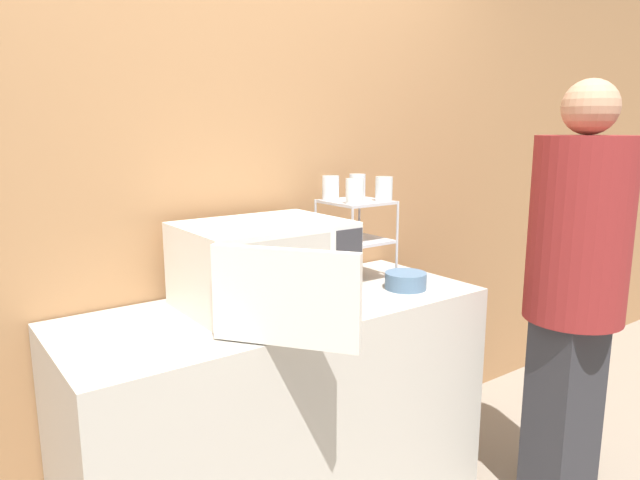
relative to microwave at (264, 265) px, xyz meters
The scene contains 10 objects.
wall_back 0.42m from the microwave, 81.40° to the left, with size 8.00×0.06×2.60m.
counter 0.60m from the microwave, 26.43° to the right, with size 1.56×0.63×0.89m.
microwave is the anchor object (origin of this frame).
dish_rack 0.51m from the microwave, ahead, with size 0.25×0.25×0.34m.
glass_front_left 0.48m from the microwave, ahead, with size 0.07×0.07×0.10m.
glass_back_right 0.64m from the microwave, 16.41° to the left, with size 0.07×0.07×0.10m.
glass_front_right 0.61m from the microwave, ahead, with size 0.07×0.07×0.10m.
glass_back_left 0.51m from the microwave, 21.10° to the left, with size 0.07×0.07×0.10m.
bowl 0.59m from the microwave, 14.23° to the right, with size 0.17×0.17×0.07m.
person 1.21m from the microwave, 27.91° to the right, with size 0.37×0.37×1.70m.
Camera 1 is at (-1.06, -1.37, 1.52)m, focal length 32.00 mm.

